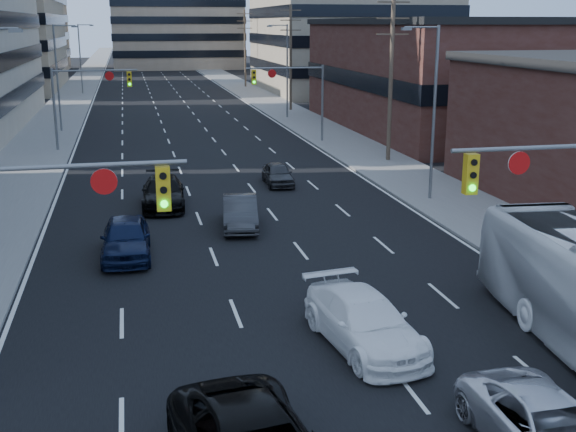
# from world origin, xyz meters

# --- Properties ---
(road_surface) EXTENTS (18.00, 300.00, 0.02)m
(road_surface) POSITION_xyz_m (0.00, 130.00, 0.01)
(road_surface) COLOR black
(road_surface) RESTS_ON ground
(sidewalk_left) EXTENTS (5.00, 300.00, 0.15)m
(sidewalk_left) POSITION_xyz_m (-11.50, 130.00, 0.07)
(sidewalk_left) COLOR slate
(sidewalk_left) RESTS_ON ground
(sidewalk_right) EXTENTS (5.00, 300.00, 0.15)m
(sidewalk_right) POSITION_xyz_m (11.50, 130.00, 0.07)
(sidewalk_right) COLOR slate
(sidewalk_right) RESTS_ON ground
(storefront_right_mid) EXTENTS (20.00, 30.00, 9.00)m
(storefront_right_mid) POSITION_xyz_m (24.00, 50.00, 4.50)
(storefront_right_mid) COLOR #472119
(storefront_right_mid) RESTS_ON ground
(office_right_far) EXTENTS (22.00, 28.00, 14.00)m
(office_right_far) POSITION_xyz_m (25.00, 88.00, 7.00)
(office_right_far) COLOR gray
(office_right_far) RESTS_ON ground
(bg_block_right) EXTENTS (22.00, 22.00, 12.00)m
(bg_block_right) POSITION_xyz_m (32.00, 130.00, 6.00)
(bg_block_right) COLOR gray
(bg_block_right) RESTS_ON ground
(signal_near_left) EXTENTS (6.59, 0.33, 6.00)m
(signal_near_left) POSITION_xyz_m (-7.45, 8.00, 4.33)
(signal_near_left) COLOR slate
(signal_near_left) RESTS_ON ground
(signal_far_left) EXTENTS (6.09, 0.33, 6.00)m
(signal_far_left) POSITION_xyz_m (-7.68, 45.00, 4.30)
(signal_far_left) COLOR slate
(signal_far_left) RESTS_ON ground
(signal_far_right) EXTENTS (6.09, 0.33, 6.00)m
(signal_far_right) POSITION_xyz_m (7.68, 45.00, 4.30)
(signal_far_right) COLOR slate
(signal_far_right) RESTS_ON ground
(utility_pole_block) EXTENTS (2.20, 0.28, 11.00)m
(utility_pole_block) POSITION_xyz_m (12.20, 36.00, 5.78)
(utility_pole_block) COLOR #4C3D2D
(utility_pole_block) RESTS_ON ground
(utility_pole_midblock) EXTENTS (2.20, 0.28, 11.00)m
(utility_pole_midblock) POSITION_xyz_m (12.20, 66.00, 5.78)
(utility_pole_midblock) COLOR #4C3D2D
(utility_pole_midblock) RESTS_ON ground
(utility_pole_distant) EXTENTS (2.20, 0.28, 11.00)m
(utility_pole_distant) POSITION_xyz_m (12.20, 96.00, 5.78)
(utility_pole_distant) COLOR #4C3D2D
(utility_pole_distant) RESTS_ON ground
(streetlight_left_mid) EXTENTS (2.03, 0.22, 9.00)m
(streetlight_left_mid) POSITION_xyz_m (-10.34, 55.00, 5.05)
(streetlight_left_mid) COLOR slate
(streetlight_left_mid) RESTS_ON ground
(streetlight_left_far) EXTENTS (2.03, 0.22, 9.00)m
(streetlight_left_far) POSITION_xyz_m (-10.34, 90.00, 5.05)
(streetlight_left_far) COLOR slate
(streetlight_left_far) RESTS_ON ground
(streetlight_right_near) EXTENTS (2.03, 0.22, 9.00)m
(streetlight_right_near) POSITION_xyz_m (10.34, 25.00, 5.05)
(streetlight_right_near) COLOR slate
(streetlight_right_near) RESTS_ON ground
(streetlight_right_far) EXTENTS (2.03, 0.22, 9.00)m
(streetlight_right_far) POSITION_xyz_m (10.34, 60.00, 5.05)
(streetlight_right_far) COLOR slate
(streetlight_right_far) RESTS_ON ground
(white_van) EXTENTS (2.85, 5.53, 1.54)m
(white_van) POSITION_xyz_m (1.48, 8.80, 0.77)
(white_van) COLOR white
(white_van) RESTS_ON ground
(silver_suv) EXTENTS (2.38, 4.99, 1.37)m
(silver_suv) POSITION_xyz_m (3.56, 2.60, 0.69)
(silver_suv) COLOR silver
(silver_suv) RESTS_ON ground
(sedan_blue) EXTENTS (2.02, 4.79, 1.62)m
(sedan_blue) POSITION_xyz_m (-5.20, 18.71, 0.81)
(sedan_blue) COLOR black
(sedan_blue) RESTS_ON ground
(sedan_grey_center) EXTENTS (2.09, 4.56, 1.45)m
(sedan_grey_center) POSITION_xyz_m (-0.08, 22.03, 0.72)
(sedan_grey_center) COLOR #323234
(sedan_grey_center) RESTS_ON ground
(sedan_black_far) EXTENTS (2.38, 5.30, 1.51)m
(sedan_black_far) POSITION_xyz_m (-3.31, 26.75, 0.75)
(sedan_black_far) COLOR black
(sedan_black_far) RESTS_ON ground
(sedan_grey_right) EXTENTS (1.61, 3.79, 1.28)m
(sedan_grey_right) POSITION_xyz_m (3.45, 30.58, 0.64)
(sedan_grey_right) COLOR #313133
(sedan_grey_right) RESTS_ON ground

